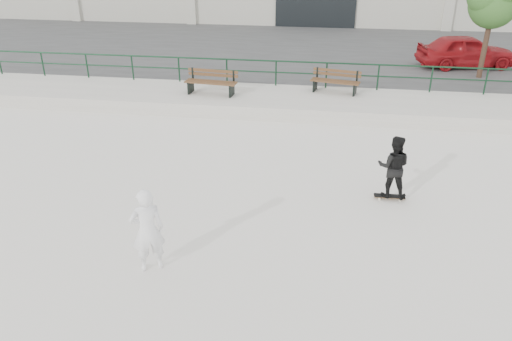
% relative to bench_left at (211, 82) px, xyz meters
% --- Properties ---
extents(ground, '(120.00, 120.00, 0.00)m').
position_rel_bench_left_xyz_m(ground, '(3.31, -9.37, -0.95)').
color(ground, white).
rests_on(ground, ground).
extents(ledge, '(30.00, 3.00, 0.50)m').
position_rel_bench_left_xyz_m(ledge, '(3.31, 0.13, -0.70)').
color(ledge, beige).
rests_on(ledge, ground).
extents(parking_strip, '(60.00, 14.00, 0.50)m').
position_rel_bench_left_xyz_m(parking_strip, '(3.31, 8.63, -0.70)').
color(parking_strip, '#3B3B3B').
rests_on(parking_strip, ground).
extents(railing, '(28.00, 0.06, 1.03)m').
position_rel_bench_left_xyz_m(railing, '(3.31, 1.43, 0.29)').
color(railing, '#133620').
rests_on(railing, ledge).
extents(bench_left, '(2.03, 0.78, 0.91)m').
position_rel_bench_left_xyz_m(bench_left, '(0.00, 0.00, 0.00)').
color(bench_left, '#50391B').
rests_on(bench_left, ledge).
extents(bench_right, '(1.94, 0.92, 0.86)m').
position_rel_bench_left_xyz_m(bench_right, '(4.68, 0.90, -0.03)').
color(bench_right, '#50391B').
rests_on(bench_right, ledge).
extents(red_car, '(4.52, 2.54, 1.45)m').
position_rel_bench_left_xyz_m(red_car, '(10.47, 5.67, 0.27)').
color(red_car, maroon).
rests_on(red_car, parking_strip).
extents(skateboard, '(0.78, 0.23, 0.09)m').
position_rel_bench_left_xyz_m(skateboard, '(6.15, -6.49, -0.88)').
color(skateboard, black).
rests_on(skateboard, ground).
extents(standing_skater, '(0.87, 0.71, 1.64)m').
position_rel_bench_left_xyz_m(standing_skater, '(6.15, -6.49, -0.04)').
color(standing_skater, black).
rests_on(standing_skater, skateboard).
extents(seated_skater, '(0.79, 0.70, 1.83)m').
position_rel_bench_left_xyz_m(seated_skater, '(1.06, -10.16, -0.04)').
color(seated_skater, white).
rests_on(seated_skater, ground).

